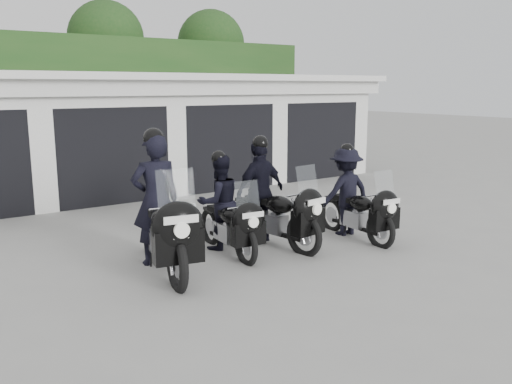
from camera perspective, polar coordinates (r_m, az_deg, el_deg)
ground at (r=8.12m, az=-0.70°, el=-8.07°), size 80.00×80.00×0.00m
garage_block at (r=15.09m, az=-18.16°, el=5.83°), size 16.40×6.80×2.96m
background_vegetation at (r=19.83m, az=-21.48°, el=10.65°), size 20.00×3.90×5.80m
police_bike_a at (r=7.95m, az=-9.94°, el=-2.31°), size 1.03×2.42×2.13m
police_bike_b at (r=8.80m, az=-3.41°, el=-1.74°), size 0.81×1.94×1.69m
police_bike_c at (r=9.19m, az=1.22°, el=-0.57°), size 1.11×2.18×1.91m
police_bike_d at (r=9.80m, az=9.98°, el=-0.45°), size 1.06×1.97×1.72m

